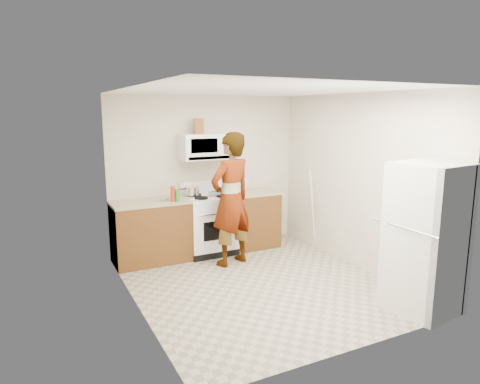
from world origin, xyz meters
TOP-DOWN VIEW (x-y plane):
  - floor at (0.00, 0.00)m, footprint 3.60×3.60m
  - back_wall at (0.00, 1.79)m, footprint 3.20×0.02m
  - right_wall at (1.59, 0.00)m, footprint 0.02×3.60m
  - cabinet_left at (-1.04, 1.49)m, footprint 1.12×0.62m
  - counter_left at (-1.04, 1.49)m, footprint 1.14×0.64m
  - cabinet_right at (0.68, 1.49)m, footprint 0.80×0.62m
  - counter_right at (0.68, 1.49)m, footprint 0.82×0.64m
  - gas_range at (-0.10, 1.48)m, footprint 0.76×0.65m
  - microwave at (-0.10, 1.61)m, footprint 0.76×0.38m
  - person at (-0.00, 0.86)m, footprint 0.82×0.66m
  - fridge at (1.29, -1.48)m, footprint 0.78×0.78m
  - kettle at (0.61, 1.71)m, footprint 0.19×0.19m
  - jug at (-0.19, 1.61)m, footprint 0.17×0.17m
  - saucepan at (-0.33, 1.59)m, footprint 0.23×0.23m
  - tray at (0.01, 1.43)m, footprint 0.29×0.24m
  - bottle_spray at (-0.73, 1.32)m, footprint 0.08×0.08m
  - bottle_hot_sauce at (-0.67, 1.37)m, footprint 0.08×0.08m
  - bottle_green_cap at (-0.67, 1.29)m, footprint 0.06×0.06m
  - pot_lid at (-0.79, 1.42)m, footprint 0.25×0.25m
  - broom at (1.50, 0.91)m, footprint 0.27×0.15m

SIDE VIEW (x-z plane):
  - floor at x=0.00m, z-range 0.00..0.00m
  - cabinet_left at x=-1.04m, z-range 0.00..0.90m
  - cabinet_right at x=0.68m, z-range 0.00..0.90m
  - gas_range at x=-0.10m, z-range -0.08..1.05m
  - broom at x=1.50m, z-range 0.01..1.32m
  - fridge at x=1.29m, z-range 0.00..1.70m
  - counter_left at x=-1.04m, z-range 0.90..0.93m
  - counter_right at x=0.68m, z-range 0.90..0.93m
  - pot_lid at x=-0.79m, z-range 0.94..0.95m
  - tray at x=0.01m, z-range 0.93..0.98m
  - person at x=0.00m, z-range 0.00..1.96m
  - saucepan at x=-0.33m, z-range 0.95..1.08m
  - bottle_hot_sauce at x=-0.67m, z-range 0.94..1.11m
  - bottle_green_cap at x=-0.67m, z-range 0.94..1.12m
  - kettle at x=0.61m, z-range 0.94..1.14m
  - bottle_spray at x=-0.73m, z-range 0.94..1.16m
  - back_wall at x=0.00m, z-range 0.00..2.50m
  - right_wall at x=1.59m, z-range 0.00..2.50m
  - microwave at x=-0.10m, z-range 1.50..1.90m
  - jug at x=-0.19m, z-range 1.90..2.14m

